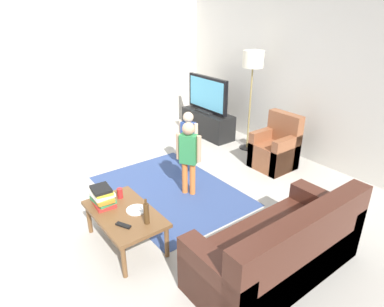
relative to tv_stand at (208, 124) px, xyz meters
name	(u,v)px	position (x,y,z in m)	size (l,w,h in m)	color
ground	(156,209)	(1.71, -2.30, -0.24)	(7.80, 7.80, 0.00)	#B2ADA3
wall_back	(307,79)	(1.71, 0.70, 1.11)	(6.00, 0.12, 2.70)	silver
wall_left	(66,73)	(-1.29, -2.30, 1.11)	(0.12, 6.00, 2.70)	silver
area_rug	(170,190)	(1.43, -1.88, -0.24)	(2.20, 1.60, 0.01)	#33477A
tv_stand	(208,124)	(0.00, 0.00, 0.00)	(1.20, 0.44, 0.50)	black
tv	(207,95)	(0.00, -0.02, 0.60)	(1.10, 0.28, 0.71)	black
couch	(282,252)	(3.47, -1.93, 0.05)	(0.80, 1.80, 0.86)	#472319
armchair	(276,150)	(1.82, -0.04, 0.05)	(0.60, 0.60, 0.90)	brown
floor_lamp	(253,65)	(0.99, 0.15, 1.30)	(0.36, 0.36, 1.78)	#262626
child_near_tv	(188,137)	(1.08, -1.29, 0.36)	(0.31, 0.19, 1.00)	#33598C
child_center	(189,152)	(1.64, -1.70, 0.40)	(0.31, 0.23, 1.07)	orange
coffee_table	(125,216)	(2.10, -2.92, 0.13)	(1.00, 0.60, 0.42)	brown
book_stack	(103,196)	(1.83, -3.04, 0.29)	(0.31, 0.24, 0.23)	red
bottle	(146,213)	(2.42, -2.82, 0.30)	(0.06, 0.06, 0.29)	#4C3319
tv_remote	(123,225)	(2.32, -3.04, 0.19)	(0.17, 0.05, 0.02)	black
soda_can	(120,193)	(1.80, -2.82, 0.24)	(0.07, 0.07, 0.12)	red
plate	(136,210)	(2.15, -2.80, 0.18)	(0.22, 0.22, 0.02)	white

